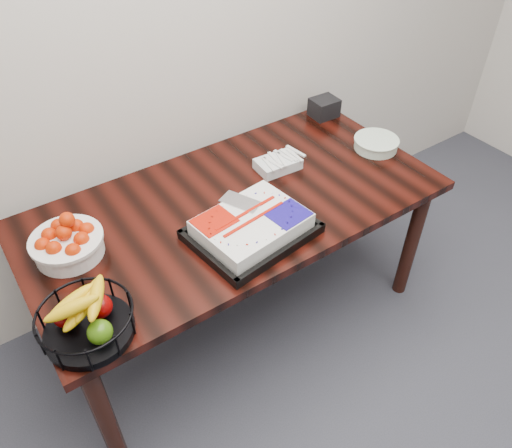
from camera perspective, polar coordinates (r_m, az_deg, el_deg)
table at (r=2.21m, az=-2.42°, el=0.84°), size 1.80×0.90×0.75m
cake_tray at (r=1.96m, az=-0.50°, el=-0.31°), size 0.51×0.42×0.10m
tangerine_bowl at (r=1.99m, az=-20.88°, el=-1.68°), size 0.27×0.27×0.17m
fruit_basket at (r=1.71m, az=-18.84°, el=-10.38°), size 0.31×0.31×0.16m
plate_stack at (r=2.55m, az=13.55°, el=8.92°), size 0.22×0.22×0.05m
fork_bag at (r=2.34m, az=2.50°, el=6.94°), size 0.21×0.14×0.06m
napkin_box at (r=2.77m, az=7.79°, el=13.05°), size 0.14×0.12×0.10m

